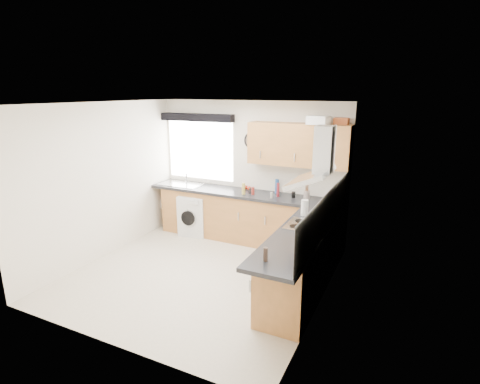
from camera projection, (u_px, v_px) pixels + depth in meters
The scene contains 34 objects.
ground_plane at pixel (201, 274), 5.62m from camera, with size 3.60×3.60×0.00m, color beige.
ceiling at pixel (195, 103), 4.96m from camera, with size 3.60×3.60×0.02m, color white.
wall_back at pixel (250, 170), 6.86m from camera, with size 3.60×0.02×2.50m, color silver.
wall_front at pixel (103, 238), 3.72m from camera, with size 3.60×0.02×2.50m, color silver.
wall_left at pixel (103, 181), 6.04m from camera, with size 0.02×3.60×2.50m, color silver.
wall_right at pixel (325, 211), 4.54m from camera, with size 0.02×3.60×2.50m, color silver.
window at pixel (200, 150), 7.20m from camera, with size 1.40×0.02×1.10m, color silver.
window_blind at pixel (197, 117), 6.96m from camera, with size 1.50×0.18×0.14m, color black.
splashback at pixel (329, 210), 4.82m from camera, with size 0.01×3.00×0.54m, color white.
base_cab_back at pixel (238, 216), 6.86m from camera, with size 3.00×0.58×0.86m, color #935E2D.
base_cab_corner at pixel (325, 230), 6.19m from camera, with size 0.60×0.60×0.86m, color #935E2D.
base_cab_right at pixel (302, 263), 5.01m from camera, with size 0.58×2.10×0.86m, color #935E2D.
worktop_back at pixel (243, 193), 6.69m from camera, with size 3.60×0.62×0.05m, color black.
worktop_right at pixel (300, 235), 4.76m from camera, with size 0.62×2.42×0.05m, color black.
sink at pixel (181, 182), 7.23m from camera, with size 0.84×0.46×0.10m, color #AAADB2, non-canonical shape.
oven at pixel (305, 259), 5.14m from camera, with size 0.56×0.58×0.85m, color black.
hob_plate at pixel (306, 225), 5.01m from camera, with size 0.52×0.52×0.01m, color #AAADB2.
extractor_hood at pixel (317, 163), 4.75m from camera, with size 0.52×0.78×0.66m, color #AAADB2, non-canonical shape.
upper_cabinets at pixel (298, 145), 6.16m from camera, with size 1.70×0.35×0.70m, color #935E2D.
washing_machine at pixel (195, 214), 7.13m from camera, with size 0.52×0.50×0.77m, color silver.
wall_clock at pixel (252, 141), 6.66m from camera, with size 0.31×0.31×0.04m, color black.
casserole at pixel (318, 120), 5.82m from camera, with size 0.32×0.23×0.13m, color silver.
storage_box at pixel (341, 121), 5.87m from camera, with size 0.22×0.18×0.10m, color #BC562A.
utensil_pot at pixel (307, 195), 6.22m from camera, with size 0.10×0.10×0.14m, color slate.
kitchen_roll at pixel (305, 208), 5.42m from camera, with size 0.11×0.11×0.23m, color silver.
tomato_cluster at pixel (246, 188), 6.81m from camera, with size 0.16×0.16×0.07m, color #9E1C09, non-canonical shape.
jar_0 at pixel (271, 195), 6.31m from camera, with size 0.04×0.04×0.10m, color #A49D8C.
jar_1 at pixel (244, 189), 6.52m from camera, with size 0.06×0.06×0.20m, color #A28E38.
jar_2 at pixel (250, 191), 6.56m from camera, with size 0.04×0.04×0.10m, color black.
jar_3 at pixel (277, 186), 6.58m from camera, with size 0.07×0.07×0.25m, color #1C498A.
jar_4 at pixel (293, 195), 6.32m from camera, with size 0.07×0.07×0.11m, color black.
jar_5 at pixel (278, 190), 6.37m from camera, with size 0.05×0.05×0.24m, color maroon.
jar_6 at pixel (253, 191), 6.50m from camera, with size 0.06×0.06×0.14m, color maroon.
bottle_0 at pixel (266, 254), 3.97m from camera, with size 0.05×0.05×0.15m, color #30221A.
Camera 1 is at (2.73, -4.34, 2.67)m, focal length 28.00 mm.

